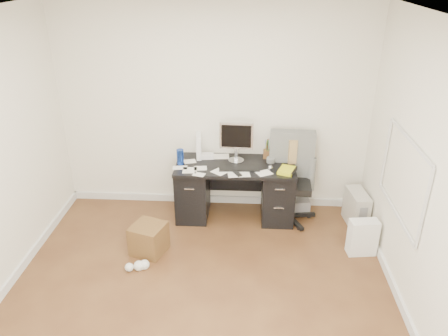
{
  "coord_description": "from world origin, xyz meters",
  "views": [
    {
      "loc": [
        0.45,
        -3.32,
        3.1
      ],
      "look_at": [
        0.18,
        1.2,
        0.92
      ],
      "focal_mm": 35.0,
      "sensor_mm": 36.0,
      "label": 1
    }
  ],
  "objects_px": {
    "lcd_monitor": "(236,142)",
    "wicker_basket": "(149,239)",
    "desk": "(235,189)",
    "office_chair": "(291,179)",
    "pc_tower": "(356,208)",
    "keyboard": "(239,168)"
  },
  "relations": [
    {
      "from": "keyboard",
      "to": "wicker_basket",
      "type": "xyz_separation_m",
      "value": [
        -1.02,
        -0.72,
        -0.59
      ]
    },
    {
      "from": "pc_tower",
      "to": "wicker_basket",
      "type": "bearing_deg",
      "value": -170.99
    },
    {
      "from": "lcd_monitor",
      "to": "office_chair",
      "type": "bearing_deg",
      "value": -8.33
    },
    {
      "from": "keyboard",
      "to": "office_chair",
      "type": "distance_m",
      "value": 0.68
    },
    {
      "from": "desk",
      "to": "office_chair",
      "type": "relative_size",
      "value": 1.3
    },
    {
      "from": "keyboard",
      "to": "wicker_basket",
      "type": "bearing_deg",
      "value": -147.81
    },
    {
      "from": "keyboard",
      "to": "pc_tower",
      "type": "distance_m",
      "value": 1.59
    },
    {
      "from": "pc_tower",
      "to": "lcd_monitor",
      "type": "bearing_deg",
      "value": 164.95
    },
    {
      "from": "keyboard",
      "to": "desk",
      "type": "bearing_deg",
      "value": 109.32
    },
    {
      "from": "lcd_monitor",
      "to": "office_chair",
      "type": "relative_size",
      "value": 0.46
    },
    {
      "from": "pc_tower",
      "to": "office_chair",
      "type": "bearing_deg",
      "value": 167.08
    },
    {
      "from": "keyboard",
      "to": "pc_tower",
      "type": "height_order",
      "value": "keyboard"
    },
    {
      "from": "lcd_monitor",
      "to": "pc_tower",
      "type": "height_order",
      "value": "lcd_monitor"
    },
    {
      "from": "desk",
      "to": "pc_tower",
      "type": "height_order",
      "value": "desk"
    },
    {
      "from": "desk",
      "to": "office_chair",
      "type": "height_order",
      "value": "office_chair"
    },
    {
      "from": "lcd_monitor",
      "to": "wicker_basket",
      "type": "distance_m",
      "value": 1.59
    },
    {
      "from": "office_chair",
      "to": "pc_tower",
      "type": "xyz_separation_m",
      "value": [
        0.85,
        -0.08,
        -0.35
      ]
    },
    {
      "from": "desk",
      "to": "lcd_monitor",
      "type": "xyz_separation_m",
      "value": [
        0.01,
        0.1,
        0.62
      ]
    },
    {
      "from": "desk",
      "to": "pc_tower",
      "type": "bearing_deg",
      "value": -4.06
    },
    {
      "from": "lcd_monitor",
      "to": "pc_tower",
      "type": "xyz_separation_m",
      "value": [
        1.54,
        -0.21,
        -0.79
      ]
    },
    {
      "from": "lcd_monitor",
      "to": "keyboard",
      "type": "distance_m",
      "value": 0.34
    },
    {
      "from": "lcd_monitor",
      "to": "keyboard",
      "type": "relative_size",
      "value": 1.07
    }
  ]
}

